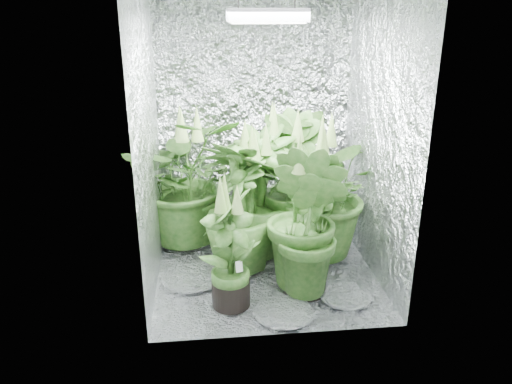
{
  "coord_description": "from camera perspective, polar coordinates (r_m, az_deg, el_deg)",
  "views": [
    {
      "loc": [
        -0.42,
        -3.32,
        1.88
      ],
      "look_at": [
        -0.07,
        0.0,
        0.63
      ],
      "focal_mm": 35.0,
      "sensor_mm": 36.0,
      "label": 1
    }
  ],
  "objects": [
    {
      "name": "plant_a",
      "position": [
        4.08,
        -7.93,
        1.4
      ],
      "size": [
        1.06,
        1.06,
        1.19
      ],
      "rotation": [
        0.0,
        0.0,
        0.1
      ],
      "color": "black",
      "rests_on": "ground"
    },
    {
      "name": "plant_e",
      "position": [
        3.82,
        7.03,
        -0.02
      ],
      "size": [
        1.01,
        1.01,
        1.16
      ],
      "rotation": [
        0.0,
        0.0,
        3.09
      ],
      "color": "black",
      "rests_on": "ground"
    },
    {
      "name": "plant_d",
      "position": [
        3.65,
        -1.73,
        -1.78
      ],
      "size": [
        0.75,
        0.75,
        1.08
      ],
      "rotation": [
        0.0,
        0.0,
        2.64
      ],
      "color": "black",
      "rests_on": "ground"
    },
    {
      "name": "plant_g",
      "position": [
        3.34,
        5.87,
        -3.24
      ],
      "size": [
        0.82,
        0.82,
        1.17
      ],
      "rotation": [
        0.0,
        0.0,
        5.31
      ],
      "color": "black",
      "rests_on": "ground"
    },
    {
      "name": "plant_b",
      "position": [
        4.25,
        -0.24,
        0.02
      ],
      "size": [
        0.59,
        0.59,
        0.88
      ],
      "rotation": [
        0.0,
        0.0,
        0.89
      ],
      "color": "black",
      "rests_on": "ground"
    },
    {
      "name": "ground",
      "position": [
        3.84,
        1.02,
        -8.86
      ],
      "size": [
        1.6,
        1.6,
        0.0
      ],
      "primitive_type": "plane",
      "color": "white",
      "rests_on": "ground"
    },
    {
      "name": "circulation_fan",
      "position": [
        4.07,
        9.19,
        -5.05
      ],
      "size": [
        0.15,
        0.3,
        0.35
      ],
      "rotation": [
        0.0,
        0.0,
        0.13
      ],
      "color": "black",
      "rests_on": "ground"
    },
    {
      "name": "plant_c",
      "position": [
        3.96,
        3.85,
        0.81
      ],
      "size": [
        0.79,
        0.79,
        1.2
      ],
      "rotation": [
        0.0,
        0.0,
        1.98
      ],
      "color": "black",
      "rests_on": "ground"
    },
    {
      "name": "grow_lamp",
      "position": [
        3.35,
        1.23,
        19.51
      ],
      "size": [
        0.5,
        0.3,
        0.22
      ],
      "color": "gray",
      "rests_on": "ceiling"
    },
    {
      "name": "plant_label",
      "position": [
        3.27,
        -1.95,
        -8.51
      ],
      "size": [
        0.05,
        0.03,
        0.07
      ],
      "primitive_type": "cube",
      "rotation": [
        -0.21,
        0.0,
        0.3
      ],
      "color": "white",
      "rests_on": "plant_f"
    },
    {
      "name": "plant_h",
      "position": [
        3.86,
        0.22,
        -0.28
      ],
      "size": [
        0.79,
        0.79,
        1.11
      ],
      "rotation": [
        0.0,
        0.0,
        5.7
      ],
      "color": "black",
      "rests_on": "ground"
    },
    {
      "name": "plant_f",
      "position": [
        3.23,
        -2.97,
        -6.55
      ],
      "size": [
        0.58,
        0.58,
        0.91
      ],
      "rotation": [
        0.0,
        0.0,
        4.26
      ],
      "color": "black",
      "rests_on": "ground"
    },
    {
      "name": "walls",
      "position": [
        3.46,
        1.13,
        5.72
      ],
      "size": [
        1.62,
        1.62,
        2.0
      ],
      "color": "white",
      "rests_on": "ground"
    }
  ]
}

